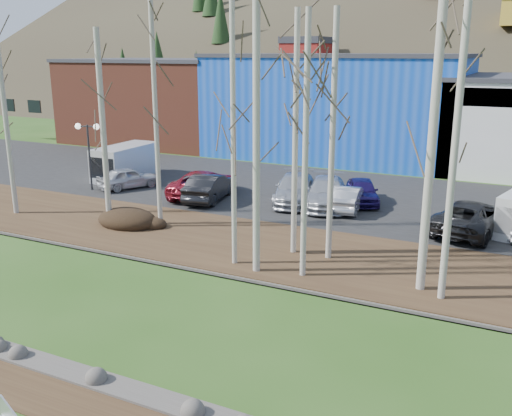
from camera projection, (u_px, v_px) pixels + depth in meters
The scene contains 30 objects.
dirt_strip at pixel (91, 409), 13.92m from camera, with size 80.00×1.80×0.03m, color #382616.
near_bank_rocks at pixel (118, 388), 14.79m from camera, with size 80.00×0.80×0.50m, color #47423D, non-canonical shape.
river at pixel (201, 323), 18.33m from camera, with size 80.00×8.00×0.90m, color black, non-canonical shape.
far_bank_rocks at pixel (257, 279), 21.88m from camera, with size 80.00×0.80×0.46m, color #47423D, non-canonical shape.
far_bank at pixel (290, 252), 24.62m from camera, with size 80.00×7.00×0.15m, color #382616.
parking_lot at pixel (359, 198), 33.70m from camera, with size 80.00×14.00×0.14m, color black.
building_brick at pixel (161, 100), 55.04m from camera, with size 16.32×12.24×7.80m.
building_blue at pixel (339, 105), 47.28m from camera, with size 20.40×12.24×8.30m.
dirt_mound at pixel (127, 219), 28.19m from camera, with size 3.18×2.25×0.62m, color black.
birch_0 at pixel (6, 117), 29.06m from camera, with size 0.26×0.26×10.10m.
birch_1 at pixel (156, 119), 26.67m from camera, with size 0.22×0.22×10.54m.
birch_2 at pixel (103, 130), 27.16m from camera, with size 0.28×0.28×9.39m.
birch_3 at pixel (233, 132), 21.77m from camera, with size 0.21×0.21×10.68m.
birch_4 at pixel (256, 135), 20.96m from camera, with size 0.28×0.28×10.66m.
birch_5 at pixel (332, 139), 22.47m from camera, with size 0.24×0.24×9.95m.
birch_6 at pixel (305, 161), 20.76m from camera, with size 0.22×0.22×8.85m.
birch_7 at pixel (431, 149), 19.31m from camera, with size 0.31×0.31×10.21m.
birch_8 at pixel (455, 146), 18.48m from camera, with size 0.24×0.24×10.68m.
birch_10 at pixel (306, 137), 22.95m from camera, with size 0.24×0.24×9.95m.
birch_11 at pixel (295, 136), 23.15m from camera, with size 0.24×0.24×9.95m.
street_lamp at pixel (88, 138), 34.61m from camera, with size 1.54×0.66×4.12m.
car_0 at pixel (128, 178), 35.73m from camera, with size 1.56×3.88×1.32m, color silver.
car_1 at pixel (210, 187), 32.82m from camera, with size 1.64×4.70×1.55m, color black.
car_2 at pixel (204, 183), 33.76m from camera, with size 2.55×5.53×1.54m, color maroon.
car_3 at pixel (327, 192), 31.55m from camera, with size 2.16×5.32×1.54m, color #A3A6AB.
car_4 at pixel (362, 191), 32.24m from camera, with size 1.63×4.05×1.38m, color #211354.
car_5 at pixel (348, 198), 30.83m from camera, with size 1.41×4.04×1.33m, color #B2B2B4.
car_6 at pixel (471, 217), 26.92m from camera, with size 2.58×5.59×1.55m, color black.
car_8 at pixel (295, 189), 32.36m from camera, with size 2.16×5.32×1.54m, color #A3A6AB.
van_grey at pixel (124, 162), 38.38m from camera, with size 2.23×5.09×2.20m.
Camera 1 is at (8.99, -6.98, 8.44)m, focal length 40.00 mm.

